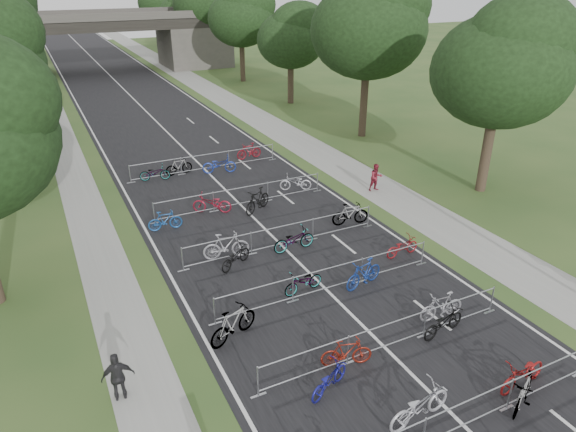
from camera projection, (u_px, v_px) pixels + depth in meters
name	position (u px, v px, depth m)	size (l,w,h in m)	color
road	(130.00, 96.00, 51.46)	(11.00, 140.00, 0.01)	black
sidewalk_right	(207.00, 88.00, 54.68)	(3.00, 140.00, 0.01)	gray
sidewalk_left	(50.00, 103.00, 48.44)	(2.00, 140.00, 0.01)	gray
lane_markings	(130.00, 96.00, 51.46)	(0.12, 140.00, 0.00)	silver
overpass_bridge	(102.00, 42.00, 62.06)	(31.00, 8.00, 7.05)	#47443F
tree_right_0	(504.00, 65.00, 26.24)	(7.17, 7.17, 10.93)	#33261C
tree_right_1	(371.00, 25.00, 35.51)	(8.18, 8.18, 12.47)	#33261C
tree_right_2	(292.00, 37.00, 46.05)	(6.16, 6.16, 9.39)	#33261C
tree_right_3	(242.00, 16.00, 55.32)	(7.17, 7.17, 10.93)	#33261C
tree_right_4	(206.00, 1.00, 64.59)	(8.18, 8.18, 12.47)	#33261C
tree_right_5	(181.00, 12.00, 75.12)	(6.16, 6.16, 9.39)	#33261C
tree_right_6	(160.00, 1.00, 84.40)	(7.17, 7.17, 10.93)	#33261C
barrier_row_1	(469.00, 413.00, 13.75)	(9.70, 0.08, 1.10)	#A5A8AD
barrier_row_2	(388.00, 336.00, 16.66)	(9.70, 0.08, 1.10)	#A5A8AD
barrier_row_3	(328.00, 279.00, 19.73)	(9.70, 0.08, 1.10)	#A5A8AD
barrier_row_4	(283.00, 236.00, 22.96)	(9.70, 0.08, 1.10)	#A5A8AD
barrier_row_5	(241.00, 197.00, 27.00)	(9.70, 0.08, 1.10)	#A5A8AD
barrier_row_6	(205.00, 162.00, 31.84)	(9.70, 0.08, 1.10)	#A5A8AD
bike_5	(419.00, 405.00, 13.98)	(0.74, 2.13, 1.12)	silver
bike_6	(524.00, 392.00, 14.46)	(0.49, 1.74, 1.05)	#A5A8AD
bike_7	(523.00, 374.00, 15.14)	(0.67, 1.91, 1.00)	maroon
bike_8	(329.00, 379.00, 15.03)	(0.59, 1.68, 0.89)	navy
bike_9	(346.00, 353.00, 16.01)	(0.47, 1.66, 1.00)	maroon
bike_10	(443.00, 322.00, 17.40)	(0.66, 1.89, 0.99)	black
bike_11	(441.00, 306.00, 18.17)	(0.50, 1.77, 1.06)	#9C9BA2
bike_12	(233.00, 324.00, 17.12)	(0.58, 2.04, 1.23)	#A5A8AD
bike_13	(304.00, 282.00, 19.73)	(0.60, 1.72, 0.90)	#A5A8AD
bike_14	(364.00, 273.00, 20.07)	(0.54, 1.92, 1.15)	navy
bike_15	(402.00, 247.00, 22.28)	(0.59, 1.69, 0.89)	maroon
bike_16	(235.00, 257.00, 21.45)	(0.62, 1.77, 0.93)	black
bike_17	(226.00, 246.00, 22.00)	(0.57, 2.01, 1.21)	#A8A8AF
bike_18	(294.00, 240.00, 22.69)	(0.69, 1.99, 1.04)	#A5A8AD
bike_19	(350.00, 214.00, 25.01)	(0.53, 1.87, 1.12)	#A5A8AD
bike_20	(165.00, 221.00, 24.51)	(0.46, 1.64, 0.98)	#1C509C
bike_21	(212.00, 203.00, 26.25)	(0.70, 2.00, 1.05)	maroon
bike_22	(257.00, 200.00, 26.36)	(0.58, 2.06, 1.24)	black
bike_23	(296.00, 183.00, 29.00)	(0.62, 1.79, 0.94)	#BCBBC4
bike_24	(155.00, 173.00, 30.39)	(0.62, 1.78, 0.93)	#A5A8AD
bike_25	(179.00, 166.00, 31.27)	(0.49, 1.73, 1.04)	#A5A8AD
bike_26	(219.00, 165.00, 31.49)	(0.72, 2.07, 1.09)	#1B3399
bike_27	(249.00, 151.00, 33.90)	(0.49, 1.75, 1.05)	maroon
pedestrian_b	(376.00, 178.00, 28.83)	(0.76, 0.59, 1.57)	maroon
pedestrian_c	(118.00, 377.00, 14.63)	(0.93, 0.39, 1.59)	#252527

